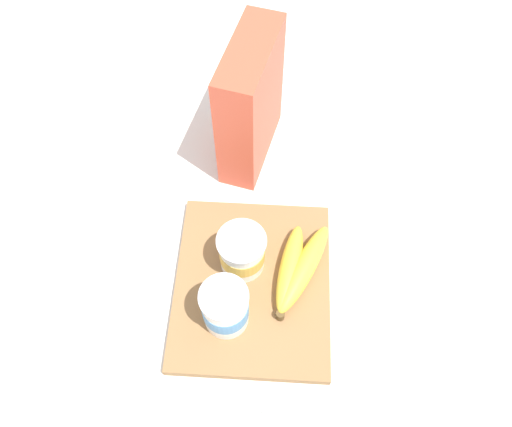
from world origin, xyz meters
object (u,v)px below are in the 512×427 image
at_px(cutting_board, 252,285).
at_px(yogurt_cup_back, 242,252).
at_px(cereal_box, 250,104).
at_px(banana_bunch, 298,268).
at_px(yogurt_cup_front, 225,308).

relative_size(cutting_board, yogurt_cup_back, 3.68).
relative_size(cereal_box, banana_bunch, 1.47).
bearing_deg(yogurt_cup_back, yogurt_cup_front, 169.37).
bearing_deg(yogurt_cup_back, cereal_box, 0.51).
relative_size(yogurt_cup_back, banana_bunch, 0.48).
bearing_deg(yogurt_cup_front, yogurt_cup_back, -10.63).
distance_m(yogurt_cup_front, banana_bunch, 0.14).
xyz_separation_m(yogurt_cup_front, yogurt_cup_back, (0.10, -0.02, -0.01)).
bearing_deg(yogurt_cup_front, cutting_board, -30.63).
bearing_deg(banana_bunch, cereal_box, 19.05).
relative_size(cutting_board, yogurt_cup_front, 3.19).
height_order(yogurt_cup_front, banana_bunch, yogurt_cup_front).
height_order(cereal_box, yogurt_cup_back, cereal_box).
relative_size(cutting_board, banana_bunch, 1.77).
height_order(cereal_box, yogurt_cup_front, cereal_box).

